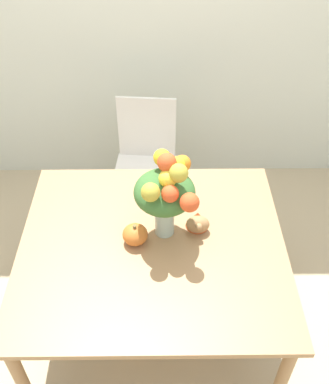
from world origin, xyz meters
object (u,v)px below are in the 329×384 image
at_px(dining_chair_near_window, 146,164).
at_px(pumpkin, 135,234).
at_px(flower_vase, 166,191).
at_px(turkey_figurine, 198,221).

bearing_deg(dining_chair_near_window, pumpkin, -86.36).
relative_size(flower_vase, pumpkin, 3.93).
height_order(flower_vase, dining_chair_near_window, flower_vase).
distance_m(flower_vase, turkey_figurine, 0.29).
bearing_deg(turkey_figurine, dining_chair_near_window, 109.20).
distance_m(flower_vase, dining_chair_near_window, 1.03).
height_order(turkey_figurine, dining_chair_near_window, dining_chair_near_window).
distance_m(pumpkin, turkey_figurine, 0.33).
bearing_deg(pumpkin, flower_vase, 22.80).
bearing_deg(dining_chair_near_window, turkey_figurine, -65.69).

